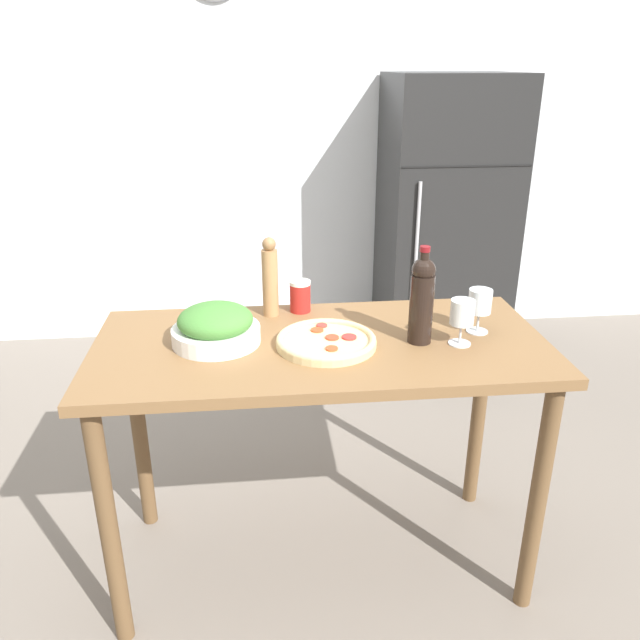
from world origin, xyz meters
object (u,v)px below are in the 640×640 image
refrigerator (445,219)px  homemade_pizza (326,341)px  salt_canister (300,296)px  pepper_mill (270,278)px  wine_glass_near (462,315)px  wine_bottle (422,298)px  wine_glass_far (480,303)px  salad_bowl (216,326)px

refrigerator → homemade_pizza: 2.08m
homemade_pizza → salt_canister: size_ratio=2.78×
salt_canister → pepper_mill: bearing=-167.2°
wine_glass_near → salt_canister: wine_glass_near is taller
wine_glass_near → salt_canister: (-0.48, 0.33, -0.04)m
refrigerator → wine_bottle: bearing=-109.0°
refrigerator → wine_bottle: 1.97m
wine_glass_near → homemade_pizza: wine_glass_near is taller
refrigerator → wine_glass_far: refrigerator is taller
wine_glass_near → pepper_mill: pepper_mill is taller
refrigerator → wine_glass_near: 1.96m
refrigerator → salt_canister: refrigerator is taller
wine_bottle → wine_glass_far: 0.22m
wine_bottle → salt_canister: (-0.36, 0.30, -0.09)m
wine_glass_far → salt_canister: wine_glass_far is taller
homemade_pizza → salt_canister: bearing=101.0°
wine_glass_near → pepper_mill: size_ratio=0.53×
refrigerator → salad_bowl: size_ratio=5.95×
wine_glass_near → homemade_pizza: size_ratio=0.47×
homemade_pizza → refrigerator: bearing=63.2°
wine_glass_far → pepper_mill: (-0.67, 0.22, 0.03)m
refrigerator → wine_bottle: (-0.64, -1.85, 0.20)m
refrigerator → pepper_mill: size_ratio=5.92×
refrigerator → salad_bowl: refrigerator is taller
salad_bowl → wine_bottle: bearing=-5.1°
wine_bottle → pepper_mill: 0.54m
wine_bottle → salad_bowl: (-0.64, 0.06, -0.09)m
refrigerator → wine_glass_near: (-0.52, -1.88, 0.16)m
refrigerator → homemade_pizza: (-0.93, -1.85, 0.07)m
homemade_pizza → wine_glass_near: bearing=-4.3°
wine_glass_near → refrigerator: bearing=74.7°
pepper_mill → refrigerator: bearing=55.1°
homemade_pizza → salad_bowl: bearing=170.4°
wine_bottle → wine_glass_near: (0.12, -0.03, -0.05)m
refrigerator → salt_canister: bearing=-122.6°
wine_bottle → homemade_pizza: 0.33m
salad_bowl → wine_glass_near: bearing=-6.7°
wine_bottle → refrigerator: bearing=71.0°
wine_bottle → salt_canister: wine_bottle is taller
homemade_pizza → wine_bottle: bearing=0.2°
wine_glass_far → salad_bowl: (-0.85, 0.00, -0.04)m
wine_bottle → wine_glass_near: wine_bottle is taller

